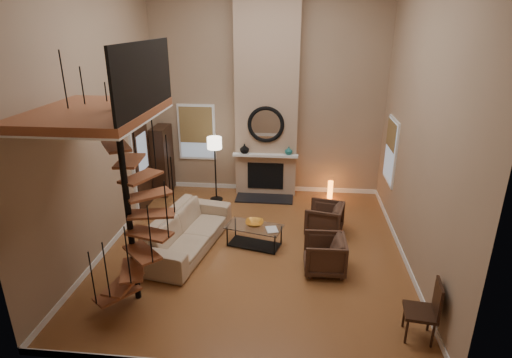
# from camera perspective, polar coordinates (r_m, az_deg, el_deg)

# --- Properties ---
(ground) EXTENTS (6.00, 6.50, 0.01)m
(ground) POSITION_cam_1_polar(r_m,az_deg,el_deg) (8.78, -0.27, -9.54)
(ground) COLOR #A66735
(ground) RESTS_ON ground
(back_wall) EXTENTS (6.00, 0.02, 5.50)m
(back_wall) POSITION_cam_1_polar(r_m,az_deg,el_deg) (10.93, 1.56, 12.02)
(back_wall) COLOR #9E8266
(back_wall) RESTS_ON ground
(front_wall) EXTENTS (6.00, 0.02, 5.50)m
(front_wall) POSITION_cam_1_polar(r_m,az_deg,el_deg) (4.67, -4.58, -0.49)
(front_wall) COLOR #9E8266
(front_wall) RESTS_ON ground
(left_wall) EXTENTS (0.02, 6.50, 5.50)m
(left_wall) POSITION_cam_1_polar(r_m,az_deg,el_deg) (8.60, -20.82, 8.21)
(left_wall) COLOR #9E8266
(left_wall) RESTS_ON ground
(right_wall) EXTENTS (0.02, 6.50, 5.50)m
(right_wall) POSITION_cam_1_polar(r_m,az_deg,el_deg) (8.01, 21.74, 7.23)
(right_wall) COLOR #9E8266
(right_wall) RESTS_ON ground
(baseboard_back) EXTENTS (6.00, 0.02, 0.12)m
(baseboard_back) POSITION_cam_1_polar(r_m,az_deg,el_deg) (11.65, 1.43, -1.18)
(baseboard_back) COLOR white
(baseboard_back) RESTS_ON ground
(baseboard_left) EXTENTS (0.02, 6.50, 0.12)m
(baseboard_left) POSITION_cam_1_polar(r_m,az_deg,el_deg) (9.50, -18.68, -7.77)
(baseboard_left) COLOR white
(baseboard_left) RESTS_ON ground
(baseboard_right) EXTENTS (0.02, 6.50, 0.12)m
(baseboard_right) POSITION_cam_1_polar(r_m,az_deg,el_deg) (8.97, 19.36, -9.64)
(baseboard_right) COLOR white
(baseboard_right) RESTS_ON ground
(chimney_breast) EXTENTS (1.60, 0.38, 5.50)m
(chimney_breast) POSITION_cam_1_polar(r_m,az_deg,el_deg) (10.74, 1.48, 11.86)
(chimney_breast) COLOR tan
(chimney_breast) RESTS_ON ground
(hearth) EXTENTS (1.50, 0.60, 0.04)m
(hearth) POSITION_cam_1_polar(r_m,az_deg,el_deg) (11.05, 1.15, -2.67)
(hearth) COLOR black
(hearth) RESTS_ON ground
(firebox) EXTENTS (0.95, 0.02, 0.72)m
(firebox) POSITION_cam_1_polar(r_m,az_deg,el_deg) (11.12, 1.30, 0.43)
(firebox) COLOR black
(firebox) RESTS_ON chimney_breast
(mantel) EXTENTS (1.70, 0.18, 0.06)m
(mantel) POSITION_cam_1_polar(r_m,az_deg,el_deg) (10.84, 1.29, 3.25)
(mantel) COLOR white
(mantel) RESTS_ON chimney_breast
(mirror_frame) EXTENTS (0.94, 0.10, 0.94)m
(mirror_frame) POSITION_cam_1_polar(r_m,az_deg,el_deg) (10.69, 1.35, 7.43)
(mirror_frame) COLOR black
(mirror_frame) RESTS_ON chimney_breast
(mirror_disc) EXTENTS (0.80, 0.01, 0.80)m
(mirror_disc) POSITION_cam_1_polar(r_m,az_deg,el_deg) (10.70, 1.35, 7.45)
(mirror_disc) COLOR white
(mirror_disc) RESTS_ON chimney_breast
(vase_left) EXTENTS (0.24, 0.24, 0.25)m
(vase_left) POSITION_cam_1_polar(r_m,az_deg,el_deg) (10.89, -1.58, 4.17)
(vase_left) COLOR black
(vase_left) RESTS_ON mantel
(vase_right) EXTENTS (0.20, 0.20, 0.21)m
(vase_right) POSITION_cam_1_polar(r_m,az_deg,el_deg) (10.81, 4.49, 3.88)
(vase_right) COLOR #1C625E
(vase_right) RESTS_ON mantel
(window_back) EXTENTS (1.02, 0.06, 1.52)m
(window_back) POSITION_cam_1_polar(r_m,az_deg,el_deg) (11.43, -8.11, 6.44)
(window_back) COLOR white
(window_back) RESTS_ON back_wall
(window_right) EXTENTS (0.06, 1.02, 1.52)m
(window_right) POSITION_cam_1_polar(r_m,az_deg,el_deg) (10.16, 17.93, 3.80)
(window_right) COLOR white
(window_right) RESTS_ON right_wall
(entry_door) EXTENTS (0.10, 1.05, 2.16)m
(entry_door) POSITION_cam_1_polar(r_m,az_deg,el_deg) (10.61, -15.29, 1.51)
(entry_door) COLOR white
(entry_door) RESTS_ON ground
(loft) EXTENTS (1.70, 2.20, 1.09)m
(loft) POSITION_cam_1_polar(r_m,az_deg,el_deg) (6.51, -20.57, 8.88)
(loft) COLOR #975231
(loft) RESTS_ON left_wall
(spiral_stair) EXTENTS (1.47, 1.47, 4.06)m
(spiral_stair) POSITION_cam_1_polar(r_m,az_deg,el_deg) (6.83, -17.02, -3.01)
(spiral_stair) COLOR black
(spiral_stair) RESTS_ON ground
(hutch) EXTENTS (0.38, 0.80, 1.78)m
(hutch) POSITION_cam_1_polar(r_m,az_deg,el_deg) (11.43, -12.62, 2.61)
(hutch) COLOR black
(hutch) RESTS_ON ground
(sofa) EXTENTS (1.47, 2.73, 0.76)m
(sofa) POSITION_cam_1_polar(r_m,az_deg,el_deg) (8.75, -9.45, -6.95)
(sofa) COLOR tan
(sofa) RESTS_ON ground
(armchair_near) EXTENTS (0.92, 0.91, 0.71)m
(armchair_near) POSITION_cam_1_polar(r_m,az_deg,el_deg) (9.31, 9.75, -5.46)
(armchair_near) COLOR #472D20
(armchair_near) RESTS_ON ground
(armchair_far) EXTENTS (0.78, 0.76, 0.70)m
(armchair_far) POSITION_cam_1_polar(r_m,az_deg,el_deg) (8.01, 9.83, -10.13)
(armchair_far) COLOR #472D20
(armchair_far) RESTS_ON ground
(coffee_table) EXTENTS (1.25, 0.84, 0.44)m
(coffee_table) POSITION_cam_1_polar(r_m,az_deg,el_deg) (8.76, -0.24, -7.43)
(coffee_table) COLOR silver
(coffee_table) RESTS_ON ground
(bowl) EXTENTS (0.38, 0.38, 0.09)m
(bowl) POSITION_cam_1_polar(r_m,az_deg,el_deg) (8.70, -0.21, -6.04)
(bowl) COLOR orange
(bowl) RESTS_ON coffee_table
(book) EXTENTS (0.29, 0.34, 0.03)m
(book) POSITION_cam_1_polar(r_m,az_deg,el_deg) (8.52, 2.01, -6.96)
(book) COLOR gray
(book) RESTS_ON coffee_table
(floor_lamp) EXTENTS (0.37, 0.37, 1.70)m
(floor_lamp) POSITION_cam_1_polar(r_m,az_deg,el_deg) (10.59, -5.67, 4.21)
(floor_lamp) COLOR black
(floor_lamp) RESTS_ON ground
(accent_lamp) EXTENTS (0.13, 0.13, 0.48)m
(accent_lamp) POSITION_cam_1_polar(r_m,az_deg,el_deg) (11.18, 10.09, -1.44)
(accent_lamp) COLOR orange
(accent_lamp) RESTS_ON ground
(side_chair) EXTENTS (0.51, 0.51, 0.98)m
(side_chair) POSITION_cam_1_polar(r_m,az_deg,el_deg) (6.82, 22.33, -16.01)
(side_chair) COLOR black
(side_chair) RESTS_ON ground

